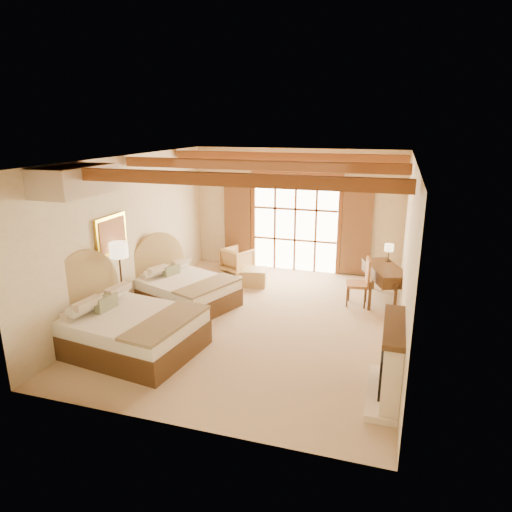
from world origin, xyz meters
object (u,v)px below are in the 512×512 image
at_px(armchair, 237,260).
at_px(bed_far, 181,287).
at_px(nightstand, 120,313).
at_px(desk, 384,282).
at_px(bed_near, 123,326).

bearing_deg(armchair, bed_far, 106.78).
bearing_deg(bed_far, nightstand, -92.55).
relative_size(armchair, desk, 0.45).
bearing_deg(nightstand, armchair, 91.27).
bearing_deg(desk, bed_far, 178.12).
bearing_deg(desk, nightstand, -170.62).
relative_size(bed_far, nightstand, 4.40).
distance_m(armchair, desk, 3.91).
bearing_deg(nightstand, desk, 47.49).
height_order(bed_near, nightstand, bed_near).
distance_m(nightstand, desk, 5.65).
bearing_deg(bed_far, armchair, 101.38).
bearing_deg(bed_far, desk, 41.12).
distance_m(bed_near, armchair, 4.69).
height_order(bed_near, bed_far, bed_near).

